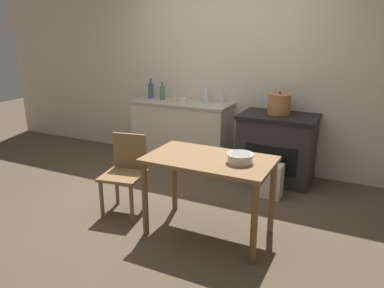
% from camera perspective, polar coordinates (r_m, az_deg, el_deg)
% --- Properties ---
extents(ground_plane, '(14.00, 14.00, 0.00)m').
position_cam_1_polar(ground_plane, '(4.13, -3.01, -9.42)').
color(ground_plane, brown).
extents(wall_back, '(8.00, 0.07, 2.55)m').
position_cam_1_polar(wall_back, '(5.16, 5.50, 10.73)').
color(wall_back, beige).
rests_on(wall_back, ground_plane).
extents(counter_cabinet, '(1.40, 0.53, 0.88)m').
position_cam_1_polar(counter_cabinet, '(5.29, -1.58, 1.77)').
color(counter_cabinet, beige).
rests_on(counter_cabinet, ground_plane).
extents(stove, '(0.93, 0.64, 0.84)m').
position_cam_1_polar(stove, '(4.79, 12.81, -0.54)').
color(stove, '#2D2B28').
rests_on(stove, ground_plane).
extents(work_table, '(1.13, 0.65, 0.75)m').
position_cam_1_polar(work_table, '(3.36, 2.67, -3.96)').
color(work_table, olive).
rests_on(work_table, ground_plane).
extents(chair, '(0.46, 0.46, 0.81)m').
position_cam_1_polar(chair, '(3.93, -10.09, -4.07)').
color(chair, olive).
rests_on(chair, ground_plane).
extents(flour_sack, '(0.29, 0.20, 0.39)m').
position_cam_1_polar(flour_sack, '(4.37, 11.67, -5.44)').
color(flour_sack, beige).
rests_on(flour_sack, ground_plane).
extents(stock_pot, '(0.29, 0.29, 0.27)m').
position_cam_1_polar(stock_pot, '(4.70, 13.15, 5.98)').
color(stock_pot, '#B77A47').
rests_on(stock_pot, stove).
extents(mixing_bowl_large, '(0.23, 0.23, 0.08)m').
position_cam_1_polar(mixing_bowl_large, '(3.21, 7.33, -2.07)').
color(mixing_bowl_large, silver).
rests_on(mixing_bowl_large, work_table).
extents(bottle_far_left, '(0.08, 0.08, 0.25)m').
position_cam_1_polar(bottle_far_left, '(5.36, -4.53, 7.80)').
color(bottle_far_left, '#517F5B').
rests_on(bottle_far_left, counter_cabinet).
extents(bottle_left, '(0.08, 0.08, 0.29)m').
position_cam_1_polar(bottle_left, '(5.49, -6.26, 8.13)').
color(bottle_left, '#3D5675').
rests_on(bottle_left, counter_cabinet).
extents(bottle_mid_left, '(0.06, 0.06, 0.17)m').
position_cam_1_polar(bottle_mid_left, '(5.11, 4.65, 6.98)').
color(bottle_mid_left, silver).
rests_on(bottle_mid_left, counter_cabinet).
extents(bottle_center_left, '(0.08, 0.08, 0.26)m').
position_cam_1_polar(bottle_center_left, '(5.14, 2.21, 7.48)').
color(bottle_center_left, silver).
rests_on(bottle_center_left, counter_cabinet).
extents(cup_center, '(0.09, 0.09, 0.09)m').
position_cam_1_polar(cup_center, '(5.01, -1.34, 6.56)').
color(cup_center, silver).
rests_on(cup_center, counter_cabinet).
extents(cup_center_right, '(0.07, 0.07, 0.09)m').
position_cam_1_polar(cup_center_right, '(5.21, -2.69, 6.99)').
color(cup_center_right, beige).
rests_on(cup_center_right, counter_cabinet).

